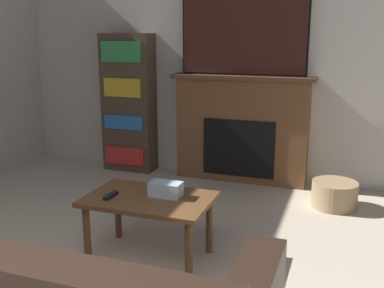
{
  "coord_description": "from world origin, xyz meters",
  "views": [
    {
      "loc": [
        1.06,
        -0.48,
        1.54
      ],
      "look_at": [
        -0.03,
        2.59,
        0.73
      ],
      "focal_mm": 42.0,
      "sensor_mm": 36.0,
      "label": 1
    }
  ],
  "objects_px": {
    "fireplace": "(241,129)",
    "tv": "(243,34)",
    "bookshelf": "(129,103)",
    "coffee_table": "(149,206)",
    "storage_basket": "(334,194)"
  },
  "relations": [
    {
      "from": "coffee_table",
      "to": "storage_basket",
      "type": "xyz_separation_m",
      "value": [
        1.17,
        1.42,
        -0.26
      ]
    },
    {
      "from": "tv",
      "to": "coffee_table",
      "type": "height_order",
      "value": "tv"
    },
    {
      "from": "fireplace",
      "to": "tv",
      "type": "height_order",
      "value": "tv"
    },
    {
      "from": "fireplace",
      "to": "storage_basket",
      "type": "xyz_separation_m",
      "value": [
        0.98,
        -0.47,
        -0.45
      ]
    },
    {
      "from": "tv",
      "to": "fireplace",
      "type": "bearing_deg",
      "value": 90.0
    },
    {
      "from": "coffee_table",
      "to": "storage_basket",
      "type": "distance_m",
      "value": 1.86
    },
    {
      "from": "tv",
      "to": "coffee_table",
      "type": "bearing_deg",
      "value": -95.83
    },
    {
      "from": "fireplace",
      "to": "tv",
      "type": "distance_m",
      "value": 0.96
    },
    {
      "from": "fireplace",
      "to": "bookshelf",
      "type": "distance_m",
      "value": 1.31
    },
    {
      "from": "tv",
      "to": "bookshelf",
      "type": "height_order",
      "value": "tv"
    },
    {
      "from": "coffee_table",
      "to": "bookshelf",
      "type": "xyz_separation_m",
      "value": [
        -1.11,
        1.86,
        0.39
      ]
    },
    {
      "from": "fireplace",
      "to": "tv",
      "type": "bearing_deg",
      "value": -90.0
    },
    {
      "from": "tv",
      "to": "coffee_table",
      "type": "distance_m",
      "value": 2.19
    },
    {
      "from": "tv",
      "to": "storage_basket",
      "type": "bearing_deg",
      "value": -24.34
    },
    {
      "from": "fireplace",
      "to": "bookshelf",
      "type": "relative_size",
      "value": 0.96
    }
  ]
}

